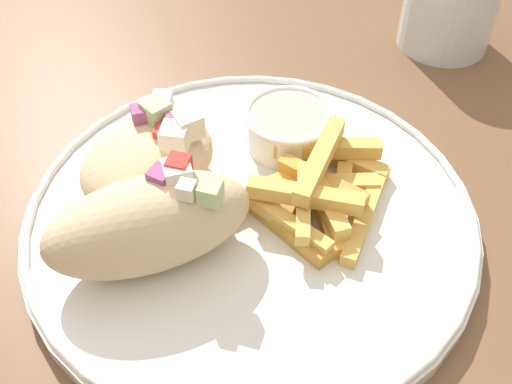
{
  "coord_description": "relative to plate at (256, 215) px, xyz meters",
  "views": [
    {
      "loc": [
        0.02,
        -0.27,
        1.07
      ],
      "look_at": [
        0.0,
        0.01,
        0.77
      ],
      "focal_mm": 42.0,
      "sensor_mm": 36.0,
      "label": 1
    }
  ],
  "objects": [
    {
      "name": "pita_sandwich_near",
      "position": [
        -0.06,
        -0.04,
        0.04
      ],
      "size": [
        0.15,
        0.11,
        0.07
      ],
      "rotation": [
        0.0,
        0.0,
        0.41
      ],
      "color": "beige",
      "rests_on": "plate"
    },
    {
      "name": "sauce_ramekin",
      "position": [
        0.02,
        0.07,
        0.02
      ],
      "size": [
        0.07,
        0.07,
        0.03
      ],
      "color": "white",
      "rests_on": "plate"
    },
    {
      "name": "plate",
      "position": [
        0.0,
        0.0,
        0.0
      ],
      "size": [
        0.32,
        0.32,
        0.02
      ],
      "color": "white",
      "rests_on": "table"
    },
    {
      "name": "pita_sandwich_far",
      "position": [
        -0.08,
        0.02,
        0.03
      ],
      "size": [
        0.13,
        0.13,
        0.06
      ],
      "rotation": [
        0.0,
        0.0,
        0.82
      ],
      "color": "beige",
      "rests_on": "plate"
    },
    {
      "name": "table",
      "position": [
        -0.0,
        -0.01,
        -0.07
      ],
      "size": [
        1.56,
        1.56,
        0.74
      ],
      "color": "brown",
      "rests_on": "ground_plane"
    },
    {
      "name": "fries_pile",
      "position": [
        0.04,
        0.01,
        0.02
      ],
      "size": [
        0.12,
        0.13,
        0.04
      ],
      "color": "gold",
      "rests_on": "plate"
    },
    {
      "name": "water_glass",
      "position": [
        0.17,
        0.25,
        0.03
      ],
      "size": [
        0.09,
        0.09,
        0.1
      ],
      "color": "silver",
      "rests_on": "table"
    }
  ]
}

